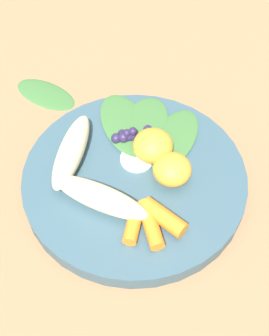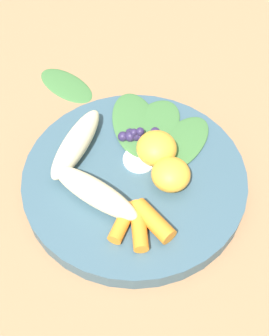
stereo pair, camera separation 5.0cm
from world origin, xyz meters
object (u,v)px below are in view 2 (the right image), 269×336
object	(u,v)px
bowl	(134,178)
kale_leaf_stray	(66,84)
banana_peeled_left	(94,192)
banana_peeled_right	(76,143)
orange_segment_near	(157,148)

from	to	relation	value
bowl	kale_leaf_stray	world-z (taller)	bowl
banana_peeled_left	kale_leaf_stray	size ratio (longest dim) A/B	1.16
banana_peeled_right	kale_leaf_stray	bearing A→B (deg)	-145.88
banana_peeled_left	bowl	bearing A→B (deg)	74.85
banana_peeled_left	orange_segment_near	bearing A→B (deg)	75.42
orange_segment_near	kale_leaf_stray	distance (m)	0.21
bowl	orange_segment_near	world-z (taller)	orange_segment_near
kale_leaf_stray	banana_peeled_left	bearing A→B (deg)	146.98
banana_peeled_right	kale_leaf_stray	xyz separation A→B (m)	(-0.03, -0.15, -0.03)
bowl	banana_peeled_left	world-z (taller)	banana_peeled_left
banana_peeled_left	kale_leaf_stray	bearing A→B (deg)	139.98
banana_peeled_right	orange_segment_near	xyz separation A→B (m)	(-0.09, 0.05, 0.00)
bowl	orange_segment_near	size ratio (longest dim) A/B	5.54
banana_peeled_right	orange_segment_near	distance (m)	0.10
bowl	orange_segment_near	bearing A→B (deg)	-160.88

